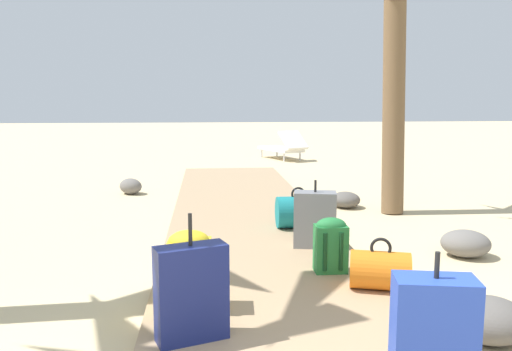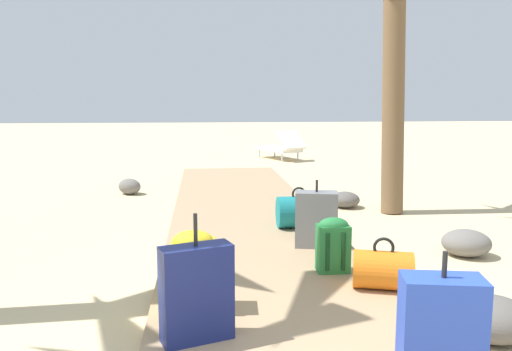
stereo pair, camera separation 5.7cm
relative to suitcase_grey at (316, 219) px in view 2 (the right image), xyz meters
name	(u,v)px [view 2 (the right image)]	position (x,y,z in m)	size (l,w,h in m)	color
ground_plane	(256,247)	(-0.57, 0.29, -0.36)	(60.00, 60.00, 0.00)	#D1BA8C
boardwalk	(248,222)	(-0.57, 1.25, -0.32)	(1.88, 9.59, 0.08)	tan
suitcase_grey	(316,219)	(0.00, 0.00, 0.00)	(0.45, 0.31, 0.67)	slate
backpack_yellow	(193,268)	(-1.20, -1.43, 0.02)	(0.31, 0.28, 0.56)	gold
suitcase_blue	(440,343)	(-0.02, -2.73, 0.04)	(0.41, 0.27, 0.77)	#2847B7
backpack_green	(333,243)	(-0.03, -0.77, -0.03)	(0.27, 0.20, 0.47)	#237538
suitcase_navy	(197,293)	(-1.17, -1.92, 0.02)	(0.46, 0.30, 0.79)	navy
duffel_bag_orange	(383,270)	(0.26, -1.20, -0.13)	(0.52, 0.42, 0.41)	orange
duffel_bag_teal	(299,212)	(-0.03, 0.78, -0.10)	(0.49, 0.36, 0.47)	#197A7F
lounge_chair	(281,147)	(0.92, 8.19, -0.03)	(1.18, 1.67, 0.77)	white
rock_left_mid	(130,186)	(-2.32, 3.56, -0.23)	(0.42, 0.32, 0.26)	slate
rock_right_near	(345,200)	(0.92, 2.17, -0.24)	(0.43, 0.41, 0.23)	#5B5651
rock_right_mid	(466,243)	(1.47, -0.23, -0.22)	(0.42, 0.47, 0.27)	slate
rock_right_far	(492,319)	(0.71, -1.96, -0.21)	(0.43, 0.50, 0.29)	#5B5651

